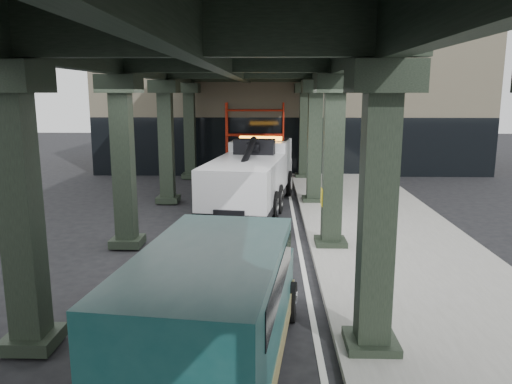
# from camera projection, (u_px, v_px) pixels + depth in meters

# --- Properties ---
(ground) EXTENTS (90.00, 90.00, 0.00)m
(ground) POSITION_uv_depth(u_px,v_px,m) (238.00, 272.00, 12.76)
(ground) COLOR black
(ground) RESTS_ON ground
(sidewalk) EXTENTS (5.00, 40.00, 0.15)m
(sidewalk) POSITION_uv_depth(u_px,v_px,m) (395.00, 247.00, 14.58)
(sidewalk) COLOR gray
(sidewalk) RESTS_ON ground
(lane_stripe) EXTENTS (0.12, 38.00, 0.01)m
(lane_stripe) POSITION_uv_depth(u_px,v_px,m) (300.00, 248.00, 14.67)
(lane_stripe) COLOR silver
(lane_stripe) RESTS_ON ground
(viaduct) EXTENTS (7.40, 32.00, 6.40)m
(viaduct) POSITION_uv_depth(u_px,v_px,m) (226.00, 57.00, 13.67)
(viaduct) COLOR black
(viaduct) RESTS_ON ground
(building) EXTENTS (22.00, 10.00, 8.00)m
(building) POSITION_uv_depth(u_px,v_px,m) (289.00, 101.00, 31.53)
(building) COLOR #C6B793
(building) RESTS_ON ground
(scaffolding) EXTENTS (3.08, 0.88, 4.00)m
(scaffolding) POSITION_uv_depth(u_px,v_px,m) (255.00, 138.00, 26.71)
(scaffolding) COLOR red
(scaffolding) RESTS_ON ground
(tow_truck) EXTENTS (3.52, 8.80, 2.81)m
(tow_truck) POSITION_uv_depth(u_px,v_px,m) (253.00, 173.00, 19.86)
(tow_truck) COLOR black
(tow_truck) RESTS_ON ground
(towed_van) EXTENTS (2.77, 5.73, 2.24)m
(towed_van) POSITION_uv_depth(u_px,v_px,m) (215.00, 310.00, 7.71)
(towed_van) COLOR #124141
(towed_van) RESTS_ON ground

